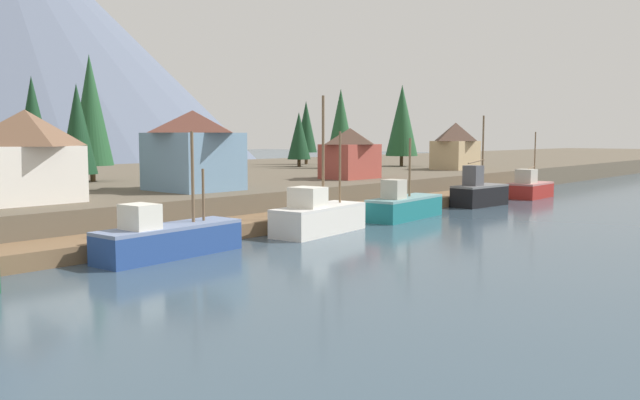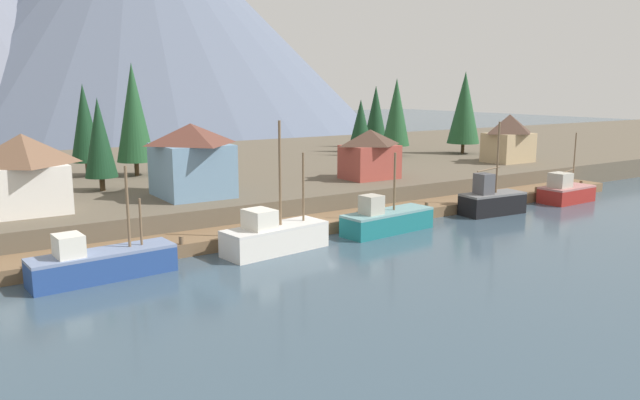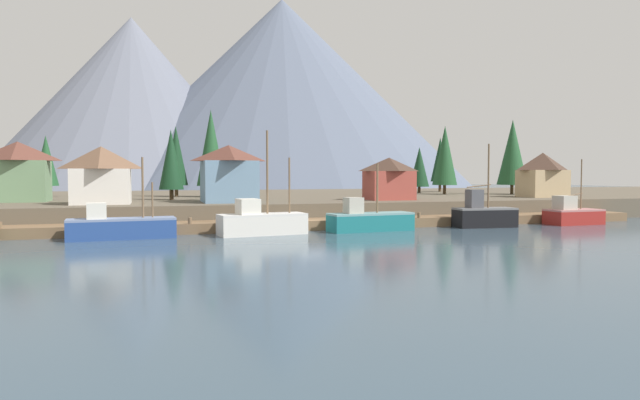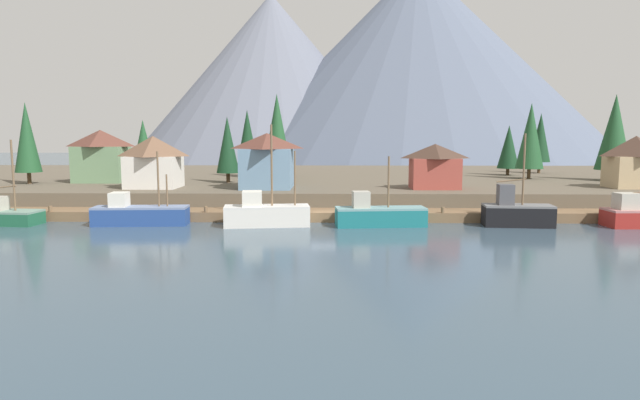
% 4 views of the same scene
% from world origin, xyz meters
% --- Properties ---
extents(ground_plane, '(400.00, 400.00, 1.00)m').
position_xyz_m(ground_plane, '(0.00, 20.00, -0.50)').
color(ground_plane, '#384C5B').
extents(dock, '(80.00, 4.00, 1.60)m').
position_xyz_m(dock, '(0.00, 1.99, 0.50)').
color(dock, brown).
rests_on(dock, ground_plane).
extents(shoreline_bank, '(400.00, 56.00, 2.50)m').
position_xyz_m(shoreline_bank, '(0.00, 32.00, 1.25)').
color(shoreline_bank, brown).
rests_on(shoreline_bank, ground_plane).
extents(mountain_central_peak, '(138.38, 138.38, 69.01)m').
position_xyz_m(mountain_central_peak, '(30.86, 145.21, 34.50)').
color(mountain_central_peak, slate).
rests_on(mountain_central_peak, ground_plane).
extents(fishing_boat_blue, '(9.26, 3.20, 7.22)m').
position_xyz_m(fishing_boat_blue, '(-18.16, -1.74, 1.08)').
color(fishing_boat_blue, navy).
rests_on(fishing_boat_blue, ground_plane).
extents(fishing_boat_white, '(8.50, 3.86, 9.81)m').
position_xyz_m(fishing_boat_white, '(-5.64, -2.10, 1.23)').
color(fishing_boat_white, silver).
rests_on(fishing_boat_white, ground_plane).
extents(fishing_boat_teal, '(8.89, 3.49, 6.77)m').
position_xyz_m(fishing_boat_teal, '(5.41, -1.90, 1.08)').
color(fishing_boat_teal, '#196B70').
rests_on(fishing_boat_teal, ground_plane).
extents(fishing_boat_black, '(6.70, 3.12, 8.96)m').
position_xyz_m(fishing_boat_black, '(18.74, -1.68, 1.30)').
color(fishing_boat_black, black).
rests_on(fishing_boat_black, ground_plane).
extents(fishing_boat_red, '(6.38, 3.27, 7.41)m').
position_xyz_m(fishing_boat_red, '(30.26, -1.80, 1.12)').
color(fishing_boat_red, maroon).
rests_on(fishing_boat_red, ground_plane).
extents(house_red, '(5.85, 4.30, 5.27)m').
position_xyz_m(house_red, '(12.96, 10.18, 5.19)').
color(house_red, '#9E4238').
rests_on(house_red, shoreline_bank).
extents(house_blue, '(6.23, 6.97, 6.54)m').
position_xyz_m(house_blue, '(-6.91, 10.56, 5.83)').
color(house_blue, '#6689A8').
rests_on(house_blue, shoreline_bank).
extents(house_tan, '(6.13, 4.61, 6.21)m').
position_xyz_m(house_tan, '(37.09, 11.77, 5.68)').
color(house_tan, tan).
rests_on(house_tan, shoreline_bank).
extents(house_white, '(6.26, 5.43, 6.20)m').
position_xyz_m(house_white, '(-20.58, 10.59, 5.67)').
color(house_white, silver).
rests_on(house_white, shoreline_bank).
extents(conifer_near_left, '(3.30, 3.30, 10.09)m').
position_xyz_m(conifer_near_left, '(-11.99, 28.32, 8.33)').
color(conifer_near_left, '#4C3823').
rests_on(conifer_near_left, shoreline_bank).
extents(conifer_near_right, '(4.08, 4.08, 12.31)m').
position_xyz_m(conifer_near_right, '(-7.27, 26.16, 9.43)').
color(conifer_near_right, '#4C3823').
rests_on(conifer_near_right, shoreline_bank).
extents(conifer_mid_left, '(3.39, 3.39, 9.91)m').
position_xyz_m(conifer_mid_left, '(35.30, 37.36, 8.37)').
color(conifer_mid_left, '#4C3823').
rests_on(conifer_mid_left, shoreline_bank).
extents(conifer_back_left, '(3.92, 3.92, 10.91)m').
position_xyz_m(conifer_back_left, '(29.37, 25.27, 8.69)').
color(conifer_back_left, '#4C3823').
rests_on(conifer_back_left, shoreline_bank).
extents(conifer_back_right, '(3.02, 3.02, 8.76)m').
position_xyz_m(conifer_back_right, '(-13.04, 17.92, 7.51)').
color(conifer_back_right, '#4C3823').
rests_on(conifer_back_right, shoreline_bank).
extents(conifer_far_left, '(3.37, 3.37, 7.87)m').
position_xyz_m(conifer_far_left, '(28.60, 32.52, 6.96)').
color(conifer_far_left, '#4C3823').
rests_on(conifer_far_left, shoreline_bank).
extents(conifer_far_right, '(4.71, 4.71, 11.90)m').
position_xyz_m(conifer_far_right, '(39.78, 22.30, 9.21)').
color(conifer_far_right, '#4C3823').
rests_on(conifer_far_right, shoreline_bank).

